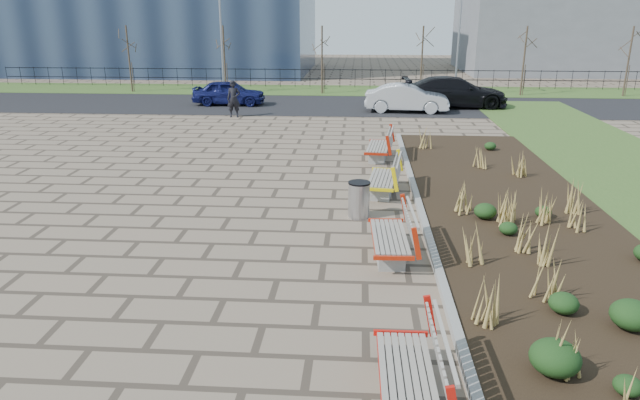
# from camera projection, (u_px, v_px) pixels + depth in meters

# --- Properties ---
(ground) EXTENTS (120.00, 120.00, 0.00)m
(ground) POSITION_uv_depth(u_px,v_px,m) (224.00, 299.00, 10.09)
(ground) COLOR #71604E
(ground) RESTS_ON ground
(planting_bed) EXTENTS (4.50, 18.00, 0.10)m
(planting_bed) POSITION_uv_depth(u_px,v_px,m) (513.00, 211.00, 14.40)
(planting_bed) COLOR black
(planting_bed) RESTS_ON ground
(planting_curb) EXTENTS (0.16, 18.00, 0.15)m
(planting_curb) POSITION_uv_depth(u_px,v_px,m) (420.00, 208.00, 14.54)
(planting_curb) COLOR gray
(planting_curb) RESTS_ON ground
(grass_verge_far) EXTENTS (80.00, 5.00, 0.04)m
(grass_verge_far) POSITION_uv_depth(u_px,v_px,m) (323.00, 90.00, 36.59)
(grass_verge_far) COLOR #33511E
(grass_verge_far) RESTS_ON ground
(road) EXTENTS (80.00, 7.00, 0.02)m
(road) POSITION_uv_depth(u_px,v_px,m) (317.00, 105.00, 30.92)
(road) COLOR black
(road) RESTS_ON ground
(bench_a) EXTENTS (0.93, 2.11, 1.00)m
(bench_a) POSITION_uv_depth(u_px,v_px,m) (407.00, 371.00, 7.25)
(bench_a) COLOR red
(bench_a) RESTS_ON ground
(bench_b) EXTENTS (0.97, 2.13, 1.00)m
(bench_b) POSITION_uv_depth(u_px,v_px,m) (390.00, 234.00, 11.71)
(bench_b) COLOR red
(bench_b) RESTS_ON ground
(bench_c) EXTENTS (1.16, 2.20, 1.00)m
(bench_c) POSITION_uv_depth(u_px,v_px,m) (382.00, 176.00, 15.81)
(bench_c) COLOR yellow
(bench_c) RESTS_ON ground
(bench_d) EXTENTS (1.12, 2.18, 1.00)m
(bench_d) POSITION_uv_depth(u_px,v_px,m) (378.00, 145.00, 19.53)
(bench_d) COLOR #A41E0A
(bench_d) RESTS_ON ground
(litter_bin) EXTENTS (0.52, 0.52, 0.88)m
(litter_bin) POSITION_uv_depth(u_px,v_px,m) (359.00, 200.00, 14.00)
(litter_bin) COLOR #B2B2B7
(litter_bin) RESTS_ON ground
(pedestrian) EXTENTS (0.69, 0.50, 1.74)m
(pedestrian) POSITION_uv_depth(u_px,v_px,m) (234.00, 99.00, 27.21)
(pedestrian) COLOR black
(pedestrian) RESTS_ON ground
(car_blue) EXTENTS (3.89, 1.62, 1.32)m
(car_blue) POSITION_uv_depth(u_px,v_px,m) (229.00, 93.00, 30.75)
(car_blue) COLOR #121650
(car_blue) RESTS_ON road
(car_silver) EXTENTS (4.26, 1.73, 1.37)m
(car_silver) POSITION_uv_depth(u_px,v_px,m) (407.00, 98.00, 28.60)
(car_silver) COLOR #B2B5BA
(car_silver) RESTS_ON road
(car_black) EXTENTS (5.55, 2.45, 1.59)m
(car_black) POSITION_uv_depth(u_px,v_px,m) (454.00, 92.00, 29.97)
(car_black) COLOR black
(car_black) RESTS_ON road
(tree_a) EXTENTS (1.40, 1.40, 4.00)m
(tree_a) POSITION_uv_depth(u_px,v_px,m) (129.00, 59.00, 35.32)
(tree_a) COLOR #4C3D2D
(tree_a) RESTS_ON grass_verge_far
(tree_b) EXTENTS (1.40, 1.40, 4.00)m
(tree_b) POSITION_uv_depth(u_px,v_px,m) (224.00, 59.00, 34.93)
(tree_b) COLOR #4C3D2D
(tree_b) RESTS_ON grass_verge_far
(tree_c) EXTENTS (1.40, 1.40, 4.00)m
(tree_c) POSITION_uv_depth(u_px,v_px,m) (322.00, 60.00, 34.54)
(tree_c) COLOR #4C3D2D
(tree_c) RESTS_ON grass_verge_far
(tree_d) EXTENTS (1.40, 1.40, 4.00)m
(tree_d) POSITION_uv_depth(u_px,v_px,m) (422.00, 61.00, 34.15)
(tree_d) COLOR #4C3D2D
(tree_d) RESTS_ON grass_verge_far
(tree_e) EXTENTS (1.40, 1.40, 4.00)m
(tree_e) POSITION_uv_depth(u_px,v_px,m) (524.00, 61.00, 33.75)
(tree_e) COLOR #4C3D2D
(tree_e) RESTS_ON grass_verge_far
(tree_f) EXTENTS (1.40, 1.40, 4.00)m
(tree_f) POSITION_uv_depth(u_px,v_px,m) (628.00, 62.00, 33.36)
(tree_f) COLOR #4C3D2D
(tree_f) RESTS_ON grass_verge_far
(lamp_west) EXTENTS (0.24, 0.60, 6.00)m
(lamp_west) POSITION_uv_depth(u_px,v_px,m) (222.00, 43.00, 34.14)
(lamp_west) COLOR gray
(lamp_west) RESTS_ON grass_verge_far
(lamp_east) EXTENTS (0.24, 0.60, 6.00)m
(lamp_east) POSITION_uv_depth(u_px,v_px,m) (458.00, 44.00, 33.23)
(lamp_east) COLOR gray
(lamp_east) RESTS_ON grass_verge_far
(railing_fence) EXTENTS (44.00, 0.10, 1.20)m
(railing_fence) POSITION_uv_depth(u_px,v_px,m) (325.00, 78.00, 37.82)
(railing_fence) COLOR black
(railing_fence) RESTS_ON grass_verge_far
(building_grey) EXTENTS (18.00, 12.00, 10.00)m
(building_grey) POSITION_uv_depth(u_px,v_px,m) (576.00, 9.00, 46.97)
(building_grey) COLOR slate
(building_grey) RESTS_ON ground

